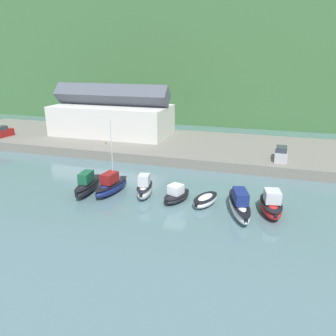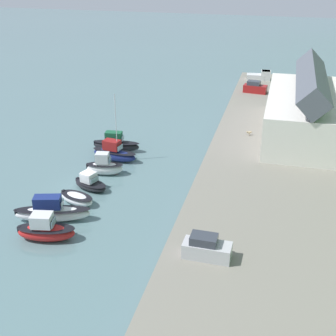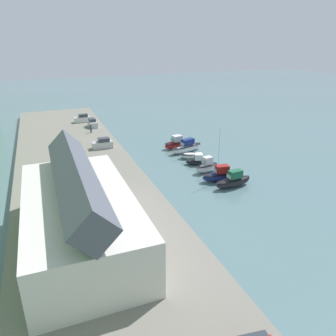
{
  "view_description": "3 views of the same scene",
  "coord_description": "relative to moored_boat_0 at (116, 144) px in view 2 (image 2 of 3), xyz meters",
  "views": [
    {
      "loc": [
        9.61,
        -33.68,
        16.44
      ],
      "look_at": [
        -3.36,
        8.09,
        1.66
      ],
      "focal_mm": 35.0,
      "sensor_mm": 36.0,
      "label": 1
    },
    {
      "loc": [
        45.13,
        22.13,
        26.09
      ],
      "look_at": [
        -3.17,
        9.9,
        2.4
      ],
      "focal_mm": 50.0,
      "sensor_mm": 36.0,
      "label": 2
    },
    {
      "loc": [
        -53.36,
        28.29,
        23.01
      ],
      "look_at": [
        -4.34,
        8.95,
        1.92
      ],
      "focal_mm": 35.0,
      "sensor_mm": 36.0,
      "label": 3
    }
  ],
  "objects": [
    {
      "name": "pickup_truck_0",
      "position": [
        -38.27,
        17.19,
        1.33
      ],
      "size": [
        2.27,
        4.85,
        1.9
      ],
      "rotation": [
        0.0,
        0.0,
        0.07
      ],
      "color": "silver",
      "rests_on": "quay_promenade"
    },
    {
      "name": "quay_promenade",
      "position": [
        11.64,
        23.29,
        -0.28
      ],
      "size": [
        110.54,
        20.66,
        1.58
      ],
      "color": "gray",
      "rests_on": "ground_plane"
    },
    {
      "name": "moored_boat_6",
      "position": [
        22.34,
        0.84,
        -0.02
      ],
      "size": [
        3.25,
        6.07,
        2.83
      ],
      "rotation": [
        0.0,
        0.0,
        0.18
      ],
      "color": "red",
      "rests_on": "ground_plane"
    },
    {
      "name": "moored_boat_1",
      "position": [
        2.92,
        0.79,
        -0.01
      ],
      "size": [
        2.9,
        6.6,
        9.22
      ],
      "rotation": [
        0.0,
        0.0,
        -0.16
      ],
      "color": "navy",
      "rests_on": "ground_plane"
    },
    {
      "name": "parked_car_0",
      "position": [
        23.5,
        16.88,
        1.43
      ],
      "size": [
        1.88,
        4.24,
        2.16
      ],
      "rotation": [
        0.0,
        0.0,
        -0.02
      ],
      "color": "#B7B7BC",
      "rests_on": "quay_promenade"
    },
    {
      "name": "moored_boat_3",
      "position": [
        11.49,
        0.93,
        -0.3
      ],
      "size": [
        3.37,
        4.86,
        2.15
      ],
      "rotation": [
        0.0,
        0.0,
        -0.33
      ],
      "color": "black",
      "rests_on": "ground_plane"
    },
    {
      "name": "moored_boat_2",
      "position": [
        7.32,
        1.12,
        0.02
      ],
      "size": [
        2.52,
        4.89,
        2.92
      ],
      "rotation": [
        0.0,
        0.0,
        0.17
      ],
      "color": "silver",
      "rests_on": "ground_plane"
    },
    {
      "name": "moored_boat_4",
      "position": [
        15.02,
        0.8,
        -0.44
      ],
      "size": [
        3.27,
        4.75,
        1.17
      ],
      "rotation": [
        0.0,
        0.0,
        -0.33
      ],
      "color": "white",
      "rests_on": "ground_plane"
    },
    {
      "name": "harbor_clubhouse",
      "position": [
        -9.07,
        25.55,
        4.04
      ],
      "size": [
        23.64,
        11.24,
        10.07
      ],
      "color": "silver",
      "rests_on": "quay_promenade"
    },
    {
      "name": "moored_boat_5",
      "position": [
        19.0,
        -0.2,
        -0.01
      ],
      "size": [
        4.0,
        8.23,
        2.85
      ],
      "rotation": [
        0.0,
        0.0,
        0.28
      ],
      "color": "white",
      "rests_on": "ground_plane"
    },
    {
      "name": "moored_boat_0",
      "position": [
        0.0,
        0.0,
        0.0
      ],
      "size": [
        2.31,
        6.74,
        2.87
      ],
      "rotation": [
        0.0,
        0.0,
        0.09
      ],
      "color": "black",
      "rests_on": "ground_plane"
    },
    {
      "name": "ground_plane",
      "position": [
        11.64,
        -0.25,
        -1.07
      ],
      "size": [
        320.0,
        320.0,
        0.0
      ],
      "primitive_type": "plane",
      "color": "slate"
    },
    {
      "name": "parked_car_2",
      "position": [
        -28.75,
        16.78,
        1.43
      ],
      "size": [
        2.33,
        4.4,
        2.16
      ],
      "rotation": [
        0.0,
        0.0,
        -0.13
      ],
      "color": "maroon",
      "rests_on": "quay_promenade"
    },
    {
      "name": "dog_on_quay",
      "position": [
        -6.64,
        17.8,
        0.97
      ],
      "size": [
        0.66,
        0.84,
        0.68
      ],
      "rotation": [
        0.0,
        0.0,
        3.67
      ],
      "color": "tan",
      "rests_on": "quay_promenade"
    }
  ]
}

